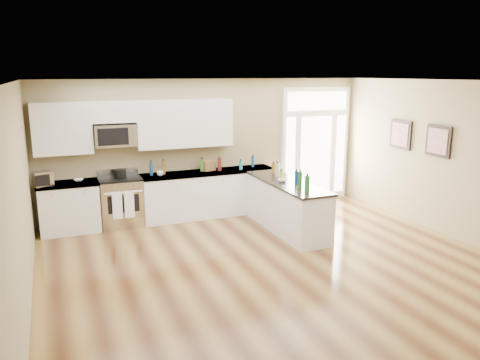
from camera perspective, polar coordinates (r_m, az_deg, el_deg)
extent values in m
plane|color=#4C2B15|center=(6.77, 7.57, -12.69)|extent=(8.00, 8.00, 0.00)
plane|color=#9A8B62|center=(9.89, -3.74, 4.09)|extent=(7.00, 0.00, 7.00)
plane|color=#9A8B62|center=(5.50, -25.61, -4.38)|extent=(0.00, 8.00, 8.00)
plane|color=white|center=(6.11, 8.37, 11.72)|extent=(8.00, 8.00, 0.00)
cube|color=white|center=(9.29, -20.06, -3.26)|extent=(1.06, 0.62, 0.90)
cube|color=black|center=(9.41, -19.87, -5.60)|extent=(1.02, 0.52, 0.10)
cube|color=black|center=(9.18, -20.29, -0.44)|extent=(1.10, 0.66, 0.04)
cube|color=white|center=(9.75, -3.95, -1.75)|extent=(2.81, 0.62, 0.90)
cube|color=black|center=(9.85, -3.91, -4.00)|extent=(2.77, 0.52, 0.10)
cube|color=black|center=(9.64, -3.99, 0.95)|extent=(2.85, 0.66, 0.04)
cube|color=white|center=(8.87, 5.70, -3.28)|extent=(0.65, 2.28, 0.90)
cube|color=black|center=(8.99, 5.64, -5.73)|extent=(0.61, 2.18, 0.10)
cube|color=black|center=(8.75, 5.76, -0.32)|extent=(0.69, 2.32, 0.04)
cube|color=white|center=(9.16, -20.88, 5.88)|extent=(1.04, 0.33, 0.95)
cube|color=white|center=(9.50, -6.75, 6.86)|extent=(1.94, 0.33, 0.95)
cube|color=white|center=(9.20, -15.18, 8.03)|extent=(0.82, 0.33, 0.40)
cube|color=silver|center=(9.21, -14.99, 5.29)|extent=(0.78, 0.40, 0.42)
cube|color=black|center=(9.00, -15.20, 5.11)|extent=(0.56, 0.01, 0.32)
cube|color=white|center=(10.94, 9.13, 4.27)|extent=(1.70, 0.08, 2.60)
cube|color=white|center=(10.94, 9.22, 2.94)|extent=(0.78, 0.02, 1.80)
cube|color=white|center=(10.61, 6.17, 2.73)|extent=(0.22, 0.02, 1.80)
cube|color=white|center=(11.29, 12.09, 3.13)|extent=(0.22, 0.02, 1.80)
cube|color=white|center=(10.79, 9.46, 9.49)|extent=(1.50, 0.02, 0.40)
cube|color=black|center=(10.02, 19.01, 5.26)|extent=(0.04, 0.58, 0.58)
cube|color=#983D44|center=(10.00, 18.90, 5.26)|extent=(0.01, 0.46, 0.46)
cube|color=black|center=(9.30, 23.04, 4.39)|extent=(0.04, 0.58, 0.58)
cube|color=#983D44|center=(9.28, 22.93, 4.39)|extent=(0.01, 0.46, 0.46)
cube|color=silver|center=(9.36, -14.28, -2.68)|extent=(0.80, 0.65, 0.92)
cube|color=black|center=(9.25, -14.45, 0.15)|extent=(0.80, 0.60, 0.03)
cube|color=silver|center=(9.52, -14.73, 0.96)|extent=(0.80, 0.04, 0.14)
cube|color=black|center=(9.03, -14.00, -2.85)|extent=(0.58, 0.01, 0.34)
cylinder|color=silver|center=(8.95, -14.05, -1.53)|extent=(0.70, 0.02, 0.02)
cube|color=white|center=(8.99, -14.72, -3.10)|extent=(0.18, 0.02, 0.50)
cube|color=white|center=(9.01, -13.33, -2.97)|extent=(0.18, 0.02, 0.50)
cylinder|color=black|center=(9.23, -14.42, 0.80)|extent=(0.31, 0.31, 0.18)
cube|color=silver|center=(9.03, -22.92, 0.13)|extent=(0.38, 0.33, 0.27)
cube|color=brown|center=(9.71, -3.86, 1.78)|extent=(0.29, 0.24, 0.20)
imported|color=white|center=(9.23, -19.06, -0.01)|extent=(0.20, 0.20, 0.04)
imported|color=white|center=(8.70, 5.13, -0.06)|extent=(0.22, 0.22, 0.05)
imported|color=white|center=(9.31, -9.72, 0.80)|extent=(0.15, 0.15, 0.10)
cylinder|color=#19591E|center=(8.23, 7.32, 0.02)|extent=(0.07, 0.07, 0.30)
cylinder|color=navy|center=(9.37, -10.77, 1.36)|extent=(0.06, 0.06, 0.26)
cylinder|color=brown|center=(9.43, -9.29, 1.52)|extent=(0.06, 0.06, 0.27)
cylinder|color=olive|center=(8.79, 5.08, 0.52)|extent=(0.07, 0.07, 0.19)
cylinder|color=#26727F|center=(9.77, 0.10, 1.83)|extent=(0.07, 0.07, 0.19)
cylinder|color=#591919|center=(9.66, -2.51, 1.91)|extent=(0.08, 0.08, 0.26)
cylinder|color=#B2B2B7|center=(9.12, 4.57, 1.24)|extent=(0.08, 0.08, 0.26)
cylinder|color=navy|center=(8.60, 6.89, 0.36)|extent=(0.06, 0.06, 0.24)
cylinder|color=#3F7226|center=(9.64, -4.66, 1.83)|extent=(0.08, 0.08, 0.25)
cylinder|color=#19591E|center=(7.96, 8.18, -0.48)|extent=(0.08, 0.08, 0.29)
cylinder|color=navy|center=(10.06, 1.56, 2.26)|extent=(0.06, 0.06, 0.23)
cylinder|color=brown|center=(9.42, 4.11, 1.41)|extent=(0.07, 0.07, 0.20)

